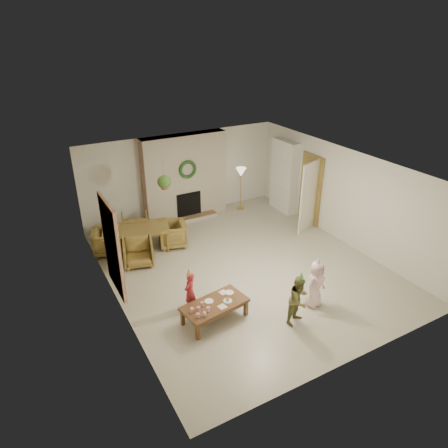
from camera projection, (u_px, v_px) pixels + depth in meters
floor at (243, 267)px, 9.74m from camera, size 7.00×7.00×0.00m
ceiling at (245, 167)px, 8.63m from camera, size 7.00×7.00×0.00m
wall_back at (182, 175)px, 11.93m from camera, size 7.00×0.00×7.00m
wall_front at (359, 304)px, 6.44m from camera, size 7.00×0.00×7.00m
wall_left at (113, 252)px, 7.88m from camera, size 0.00×7.00×7.00m
wall_right at (343, 196)px, 10.48m from camera, size 0.00×7.00×7.00m
fireplace_mass at (185, 177)px, 11.77m from camera, size 2.50×0.40×2.50m
fireplace_hearth at (191, 218)px, 12.03m from camera, size 1.60×0.30×0.12m
fireplace_firebox at (189, 204)px, 11.99m from camera, size 0.75×0.12×0.75m
fireplace_wreath at (188, 169)px, 11.46m from camera, size 0.54×0.10×0.54m
floor_lamp_base at (240, 208)px, 12.83m from camera, size 0.25×0.25×0.03m
floor_lamp_post at (241, 190)px, 12.56m from camera, size 0.03×0.03×1.20m
floor_lamp_shade at (241, 172)px, 12.31m from camera, size 0.32×0.32×0.27m
bookshelf_carcass at (284, 176)px, 12.29m from camera, size 0.30×1.00×2.20m
bookshelf_shelf_a at (282, 196)px, 12.57m from camera, size 0.30×0.92×0.03m
bookshelf_shelf_b at (283, 184)px, 12.39m from camera, size 0.30×0.92×0.03m
bookshelf_shelf_c at (284, 172)px, 12.21m from camera, size 0.30×0.92×0.03m
bookshelf_shelf_d at (285, 159)px, 12.03m from camera, size 0.30×0.92×0.03m
books_row_lower at (285, 194)px, 12.38m from camera, size 0.20×0.40×0.24m
books_row_mid at (282, 179)px, 12.36m from camera, size 0.20×0.44×0.24m
books_row_upper at (286, 169)px, 12.07m from camera, size 0.20×0.36×0.22m
door_frame at (311, 190)px, 11.51m from camera, size 0.05×0.86×2.04m
door_leaf at (309, 197)px, 11.06m from camera, size 0.77×0.32×2.00m
curtain_panel at (112, 247)px, 8.06m from camera, size 0.06×1.20×2.00m
dining_table at (137, 239)px, 10.38m from camera, size 1.85×1.33×0.59m
dining_chair_near at (138, 252)px, 9.73m from camera, size 0.85×0.87×0.65m
dining_chair_far at (135, 226)px, 11.00m from camera, size 0.85×0.87×0.65m
dining_chair_left at (107, 241)px, 10.21m from camera, size 0.87×0.85×0.65m
dining_chair_right at (172, 234)px, 10.56m from camera, size 0.87×0.85×0.65m
hanging_plant_cord at (164, 172)px, 9.40m from camera, size 0.01×0.01×0.70m
hanging_plant_pot at (165, 187)px, 9.55m from camera, size 0.16×0.16×0.12m
hanging_plant_foliage at (164, 182)px, 9.50m from camera, size 0.32×0.32×0.32m
coffee_table_top at (215, 304)px, 7.84m from camera, size 1.36×0.83×0.06m
coffee_table_apron at (215, 307)px, 7.87m from camera, size 1.25×0.72×0.08m
coffee_leg_fl at (198, 332)px, 7.43m from camera, size 0.08×0.08×0.33m
coffee_leg_fr at (246, 308)px, 8.06m from camera, size 0.08×0.08×0.33m
coffee_leg_bl at (183, 318)px, 7.79m from camera, size 0.08×0.08×0.33m
coffee_leg_br at (230, 295)px, 8.43m from camera, size 0.08×0.08×0.33m
cup_a at (198, 315)px, 7.43m from camera, size 0.08×0.08×0.09m
cup_b at (192, 310)px, 7.57m from camera, size 0.08×0.08×0.09m
cup_c at (205, 314)px, 7.46m from camera, size 0.08×0.08×0.09m
cup_d at (199, 309)px, 7.60m from camera, size 0.08×0.08×0.09m
cup_e at (208, 309)px, 7.60m from camera, size 0.08×0.08×0.09m
cup_f at (202, 304)px, 7.74m from camera, size 0.08×0.08×0.09m
plate_a at (209, 301)px, 7.88m from camera, size 0.20×0.20×0.01m
plate_b at (228, 301)px, 7.89m from camera, size 0.20×0.20×0.01m
plate_c at (229, 292)px, 8.14m from camera, size 0.20×0.20×0.01m
food_scoop at (228, 299)px, 7.88m from camera, size 0.08×0.08×0.07m
napkin_left at (222, 307)px, 7.73m from camera, size 0.17×0.17×0.01m
napkin_right at (223, 292)px, 8.14m from camera, size 0.17×0.17×0.01m
child_red at (190, 292)px, 8.10m from camera, size 0.38×0.35×0.87m
party_hat_red at (189, 272)px, 7.89m from camera, size 0.15×0.15×0.16m
child_plaid at (299, 300)px, 7.74m from camera, size 0.59×0.53×1.02m
party_hat_plaid at (301, 276)px, 7.50m from camera, size 0.12×0.12×0.17m
child_pink at (316, 284)px, 8.20m from camera, size 0.57×0.45×1.03m
party_hat_pink at (318, 260)px, 7.95m from camera, size 0.15×0.15×0.19m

